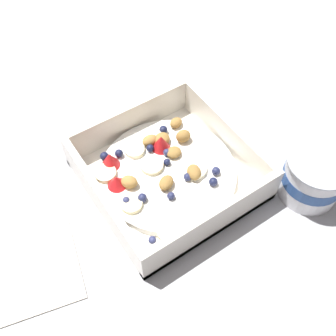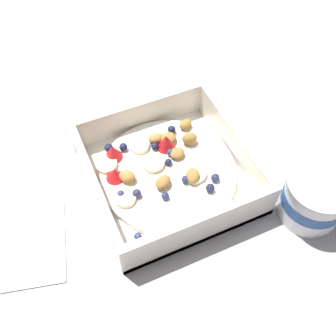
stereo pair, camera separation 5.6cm
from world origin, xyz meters
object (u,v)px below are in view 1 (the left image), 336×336
Objects in this scene: fruit_bowl at (166,172)px; spoon at (302,156)px; folded_napkin at (30,269)px; yogurt_cup at (313,177)px.

spoon is (-0.19, 0.08, -0.02)m from fruit_bowl.
folded_napkin is at bearing -8.56° from spoon.
yogurt_cup is at bearing 50.82° from spoon.
yogurt_cup is (0.04, 0.05, 0.03)m from spoon.
fruit_bowl is 1.42× the size of spoon.
folded_napkin is (0.42, -0.06, -0.00)m from spoon.
fruit_bowl is at bearing -174.97° from folded_napkin.
spoon is at bearing 171.44° from folded_napkin.
spoon is 1.28× the size of folded_napkin.
folded_napkin is (0.38, -0.11, -0.03)m from yogurt_cup.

